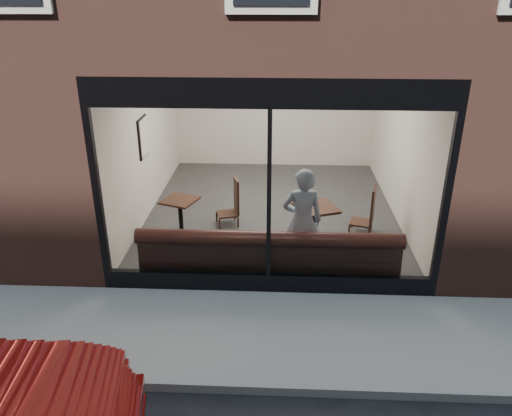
{
  "coord_description": "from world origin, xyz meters",
  "views": [
    {
      "loc": [
        0.12,
        -4.41,
        4.23
      ],
      "look_at": [
        -0.2,
        2.4,
        1.23
      ],
      "focal_mm": 35.0,
      "sensor_mm": 36.0,
      "label": 1
    }
  ],
  "objects_px": {
    "person": "(302,221)",
    "cafe_chair_right": "(361,222)",
    "banquette": "(269,265)",
    "cafe_table_right": "(316,208)",
    "cafe_chair_left": "(227,214)",
    "cafe_table_left": "(180,200)"
  },
  "relations": [
    {
      "from": "cafe_chair_right",
      "to": "banquette",
      "type": "bearing_deg",
      "value": 60.27
    },
    {
      "from": "person",
      "to": "cafe_table_right",
      "type": "bearing_deg",
      "value": -112.77
    },
    {
      "from": "person",
      "to": "cafe_table_right",
      "type": "relative_size",
      "value": 2.63
    },
    {
      "from": "person",
      "to": "banquette",
      "type": "bearing_deg",
      "value": 21.63
    },
    {
      "from": "banquette",
      "to": "person",
      "type": "height_order",
      "value": "person"
    },
    {
      "from": "cafe_table_right",
      "to": "person",
      "type": "bearing_deg",
      "value": -107.77
    },
    {
      "from": "cafe_table_left",
      "to": "cafe_chair_right",
      "type": "height_order",
      "value": "cafe_table_left"
    },
    {
      "from": "person",
      "to": "cafe_table_left",
      "type": "distance_m",
      "value": 2.41
    },
    {
      "from": "banquette",
      "to": "cafe_chair_left",
      "type": "bearing_deg",
      "value": 114.38
    },
    {
      "from": "cafe_chair_right",
      "to": "person",
      "type": "bearing_deg",
      "value": 65.74
    },
    {
      "from": "person",
      "to": "cafe_chair_left",
      "type": "height_order",
      "value": "person"
    },
    {
      "from": "person",
      "to": "cafe_chair_right",
      "type": "height_order",
      "value": "person"
    },
    {
      "from": "banquette",
      "to": "cafe_table_left",
      "type": "xyz_separation_m",
      "value": [
        -1.64,
        1.33,
        0.52
      ]
    },
    {
      "from": "banquette",
      "to": "cafe_table_right",
      "type": "xyz_separation_m",
      "value": [
        0.79,
        1.11,
        0.52
      ]
    },
    {
      "from": "cafe_chair_right",
      "to": "cafe_chair_left",
      "type": "bearing_deg",
      "value": 10.42
    },
    {
      "from": "banquette",
      "to": "cafe_table_left",
      "type": "height_order",
      "value": "cafe_table_left"
    },
    {
      "from": "person",
      "to": "cafe_table_right",
      "type": "height_order",
      "value": "person"
    },
    {
      "from": "person",
      "to": "cafe_chair_right",
      "type": "relative_size",
      "value": 4.55
    },
    {
      "from": "cafe_table_left",
      "to": "cafe_chair_left",
      "type": "xyz_separation_m",
      "value": [
        0.79,
        0.55,
        -0.5
      ]
    },
    {
      "from": "cafe_chair_right",
      "to": "cafe_table_right",
      "type": "bearing_deg",
      "value": 45.83
    },
    {
      "from": "banquette",
      "to": "cafe_chair_left",
      "type": "relative_size",
      "value": 10.82
    },
    {
      "from": "cafe_chair_left",
      "to": "cafe_chair_right",
      "type": "bearing_deg",
      "value": 158.61
    }
  ]
}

